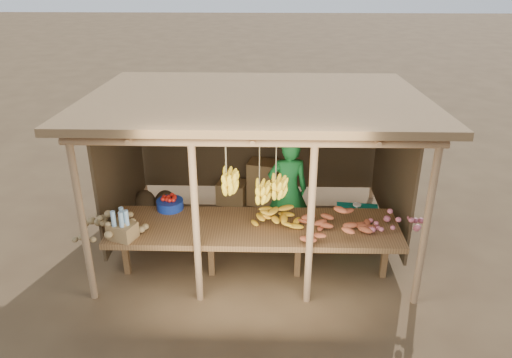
{
  "coord_description": "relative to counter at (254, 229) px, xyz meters",
  "views": [
    {
      "loc": [
        0.16,
        -6.77,
        4.21
      ],
      "look_at": [
        0.0,
        0.0,
        1.05
      ],
      "focal_mm": 35.0,
      "sensor_mm": 36.0,
      "label": 1
    }
  ],
  "objects": [
    {
      "name": "burlap_sacks",
      "position": [
        -1.75,
        1.72,
        -0.51
      ],
      "size": [
        0.75,
        0.39,
        0.53
      ],
      "color": "#453520",
      "rests_on": "ground"
    },
    {
      "name": "counter",
      "position": [
        0.0,
        0.0,
        0.0
      ],
      "size": [
        3.9,
        1.05,
        0.8
      ],
      "color": "brown",
      "rests_on": "ground"
    },
    {
      "name": "vendor",
      "position": [
        0.48,
        0.98,
        0.11
      ],
      "size": [
        0.66,
        0.48,
        1.69
      ],
      "primitive_type": "imported",
      "rotation": [
        0.0,
        0.0,
        3.27
      ],
      "color": "#1B7C30",
      "rests_on": "ground"
    },
    {
      "name": "banana_pile",
      "position": [
        0.28,
        0.06,
        0.24
      ],
      "size": [
        0.64,
        0.42,
        0.35
      ],
      "primitive_type": null,
      "rotation": [
        0.0,
        0.0,
        -0.08
      ],
      "color": "yellow",
      "rests_on": "counter"
    },
    {
      "name": "stall_structure",
      "position": [
        -0.0,
        1.04,
        1.19
      ],
      "size": [
        4.7,
        3.5,
        2.43
      ],
      "color": "#A37B54",
      "rests_on": "ground"
    },
    {
      "name": "carton_stack",
      "position": [
        -0.09,
        2.15,
        -0.39
      ],
      "size": [
        1.14,
        0.52,
        0.8
      ],
      "color": "olive",
      "rests_on": "ground"
    },
    {
      "name": "tomato_basin",
      "position": [
        -1.22,
        0.45,
        0.14
      ],
      "size": [
        0.38,
        0.38,
        0.2
      ],
      "rotation": [
        0.0,
        0.0,
        -0.08
      ],
      "color": "navy",
      "rests_on": "counter"
    },
    {
      "name": "bottle_box",
      "position": [
        -1.68,
        -0.35,
        0.22
      ],
      "size": [
        0.4,
        0.36,
        0.42
      ],
      "color": "olive",
      "rests_on": "counter"
    },
    {
      "name": "sweet_potato_heap",
      "position": [
        1.07,
        -0.19,
        0.24
      ],
      "size": [
        1.03,
        0.78,
        0.36
      ],
      "primitive_type": null,
      "rotation": [
        0.0,
        0.0,
        -0.27
      ],
      "color": "#A94D2B",
      "rests_on": "counter"
    },
    {
      "name": "ground",
      "position": [
        -0.0,
        0.95,
        -0.74
      ],
      "size": [
        60.0,
        60.0,
        0.0
      ],
      "primitive_type": "plane",
      "color": "brown",
      "rests_on": "ground"
    },
    {
      "name": "tarp_crate",
      "position": [
        1.55,
        0.85,
        -0.43
      ],
      "size": [
        0.68,
        0.6,
        0.75
      ],
      "color": "brown",
      "rests_on": "ground"
    },
    {
      "name": "onion_heap",
      "position": [
        1.9,
        -0.01,
        0.24
      ],
      "size": [
        0.98,
        0.81,
        0.36
      ],
      "primitive_type": null,
      "rotation": [
        0.0,
        0.0,
        -0.41
      ],
      "color": "#BD5B69",
      "rests_on": "counter"
    },
    {
      "name": "potato_heap",
      "position": [
        -1.84,
        -0.23,
        0.24
      ],
      "size": [
        1.07,
        0.87,
        0.36
      ],
      "primitive_type": null,
      "rotation": [
        0.0,
        0.0,
        -0.39
      ],
      "color": "#997D4F",
      "rests_on": "counter"
    }
  ]
}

